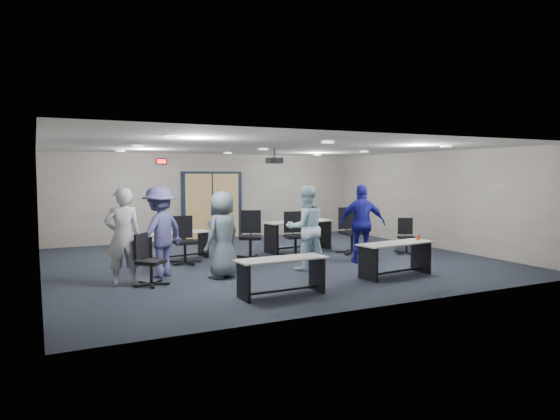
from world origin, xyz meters
name	(u,v)px	position (x,y,z in m)	size (l,w,h in m)	color
floor	(272,261)	(0.00, 0.00, 0.00)	(10.00, 10.00, 0.00)	black
back_wall	(212,197)	(0.00, 4.50, 1.35)	(10.00, 0.04, 2.70)	gray
front_wall	(394,220)	(0.00, -4.50, 1.35)	(10.00, 0.04, 2.70)	gray
left_wall	(38,211)	(-5.00, 0.00, 1.35)	(0.04, 9.00, 2.70)	gray
right_wall	(433,200)	(5.00, 0.00, 1.35)	(0.04, 9.00, 2.70)	gray
ceiling	(272,147)	(0.00, 0.00, 2.70)	(10.00, 9.00, 0.04)	silver
double_door	(212,206)	(0.00, 4.46, 1.05)	(2.00, 0.07, 2.20)	black
exit_sign	(161,161)	(-1.60, 4.44, 2.45)	(0.32, 0.07, 0.18)	black
ceiling_projector	(274,160)	(0.30, 0.50, 2.40)	(0.35, 0.32, 0.37)	black
ceiling_can_lights	(268,149)	(0.00, 0.25, 2.67)	(6.24, 5.74, 0.02)	white
table_front_left	(282,270)	(-1.32, -3.18, 0.44)	(1.61, 0.58, 0.65)	#A7A59D
table_front_right	(396,253)	(1.48, -2.74, 0.47)	(1.75, 0.77, 0.80)	#A7A59D
table_back_left	(176,241)	(-2.03, 1.14, 0.46)	(1.71, 0.84, 0.91)	#A7A59D
table_back_right	(298,230)	(1.30, 1.09, 0.55)	(2.06, 0.95, 0.81)	#A7A59D
chair_back_a	(185,240)	(-1.98, 0.51, 0.55)	(0.69, 0.69, 1.09)	black
chair_back_b	(250,235)	(-0.41, 0.36, 0.59)	(0.74, 0.74, 1.18)	black
chair_back_c	(296,235)	(0.75, 0.21, 0.56)	(0.71, 0.71, 1.12)	black
chair_back_d	(352,231)	(2.30, 0.02, 0.60)	(0.75, 0.75, 1.19)	black
chair_loose_left	(151,260)	(-3.16, -1.44, 0.48)	(0.61, 0.61, 0.97)	black
chair_loose_right	(407,236)	(3.58, -0.61, 0.46)	(0.58, 0.58, 0.92)	black
person_gray	(123,237)	(-3.62, -1.20, 0.92)	(0.67, 0.44, 1.83)	#9BA3A9
person_plaid	(223,234)	(-1.71, -1.33, 0.87)	(0.85, 0.55, 1.74)	#4C5C68
person_lightblue	(306,228)	(0.18, -1.33, 0.91)	(0.88, 0.69, 1.82)	#C0EBFF
person_navy	(362,224)	(1.76, -1.18, 0.92)	(1.07, 0.45, 1.83)	#1A1A92
person_back	(160,232)	(-2.82, -0.69, 0.92)	(1.18, 0.68, 1.83)	#484982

